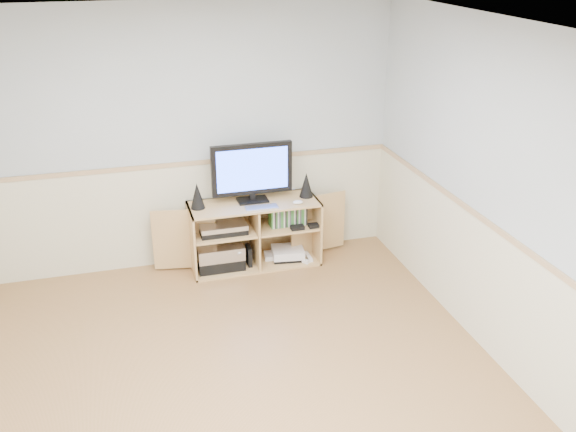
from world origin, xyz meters
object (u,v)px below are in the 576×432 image
object	(u,v)px
media_cabinet	(253,231)
monitor	(252,171)
keyboard	(262,207)
game_consoles	(286,253)

from	to	relation	value
media_cabinet	monitor	xyz separation A→B (m)	(-0.00, -0.01, 0.63)
monitor	keyboard	size ratio (longest dim) A/B	2.53
media_cabinet	game_consoles	bearing A→B (deg)	-11.97
media_cabinet	keyboard	xyz separation A→B (m)	(0.04, -0.20, 0.32)
media_cabinet	keyboard	bearing A→B (deg)	-77.84
media_cabinet	keyboard	distance (m)	0.38
media_cabinet	keyboard	size ratio (longest dim) A/B	6.36
monitor	game_consoles	size ratio (longest dim) A/B	1.69
media_cabinet	monitor	world-z (taller)	monitor
media_cabinet	keyboard	world-z (taller)	keyboard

